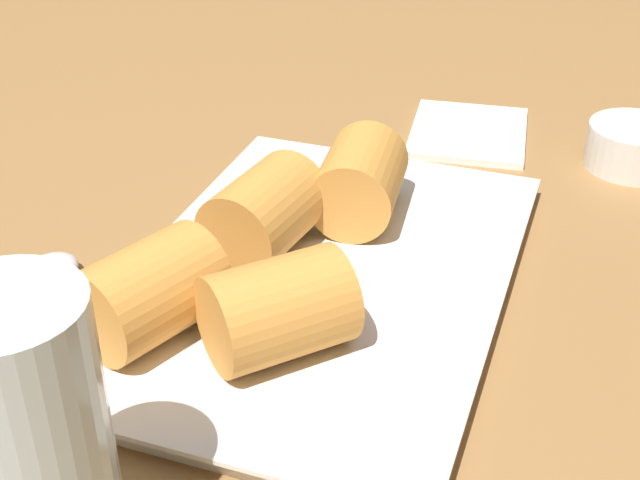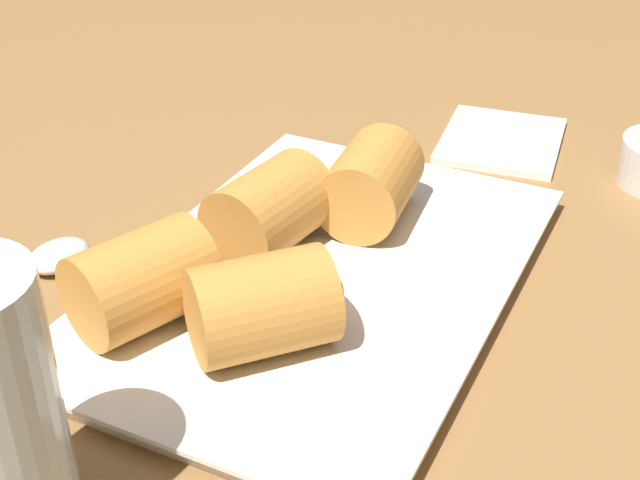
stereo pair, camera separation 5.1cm
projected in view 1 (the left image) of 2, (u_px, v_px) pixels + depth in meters
The scene contains 10 objects.
table_surface at pixel (370, 286), 57.13cm from camera, with size 180.00×140.00×2.00cm.
serving_plate at pixel (320, 280), 54.53cm from camera, with size 32.95×22.13×1.50cm.
roll_front_left at pixel (268, 210), 55.04cm from camera, with size 8.55×6.41×5.40cm.
roll_front_right at pixel (361, 177), 58.70cm from camera, with size 8.48×6.16×5.40cm.
roll_back_left at pixel (286, 307), 46.34cm from camera, with size 9.01×8.91×5.40cm.
roll_back_right at pixel (157, 288), 47.78cm from camera, with size 8.77×7.72×5.40cm.
dipping_bowl_near at pixel (634, 145), 68.38cm from camera, with size 7.15×7.15×3.39cm.
spoon at pixel (37, 281), 54.61cm from camera, with size 16.60×4.15×1.48cm.
napkin at pixel (468, 133), 73.90cm from camera, with size 11.99×10.55×0.60cm.
drinking_glass at pixel (33, 449), 33.93cm from camera, with size 6.14×6.14×13.74cm.
Camera 1 is at (45.48, 12.70, 33.46)cm, focal length 50.00 mm.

